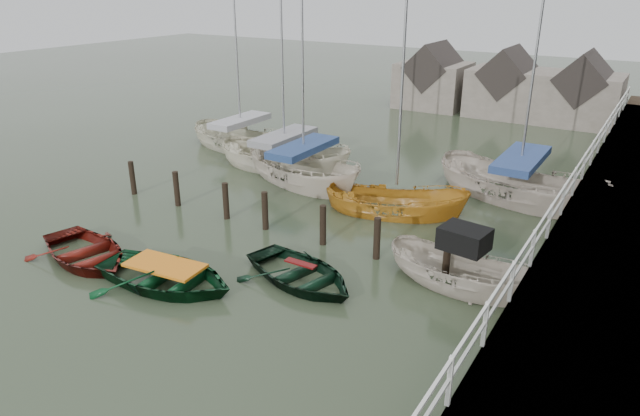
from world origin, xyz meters
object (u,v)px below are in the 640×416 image
Objects in this scene: rowboat_green at (167,285)px; sailboat_b at (304,181)px; sailboat_a at (285,168)px; rowboat_dkgreen at (301,282)px; sailboat_e at (242,148)px; rowboat_red at (87,261)px; motorboat at (458,284)px; sailboat_d at (516,198)px; sailboat_c at (395,213)px.

sailboat_b is at bearing 3.46° from rowboat_green.
rowboat_dkgreen is at bearing -146.68° from sailboat_a.
sailboat_e is (-7.27, 12.37, 0.06)m from rowboat_green.
sailboat_a is 1.07× the size of sailboat_e.
rowboat_dkgreen is 0.37× the size of sailboat_e.
sailboat_e is at bearing 24.48° from rowboat_green.
rowboat_green is at bearing -151.47° from sailboat_b.
motorboat is (10.57, 4.58, 0.09)m from rowboat_red.
rowboat_red is 0.36× the size of sailboat_a.
sailboat_e is (-3.87, 1.57, -0.00)m from sailboat_a.
rowboat_green is 0.38× the size of sailboat_d.
sailboat_d reaches higher than sailboat_c.
sailboat_c is at bearing -83.79° from sailboat_b.
rowboat_green is at bearing 140.36° from rowboat_dkgreen.
sailboat_b is (1.73, 9.91, 0.06)m from rowboat_red.
motorboat is at bearing -46.44° from rowboat_dkgreen.
sailboat_a is at bearing 53.13° from rowboat_dkgreen.
sailboat_b is 6.25m from sailboat_e.
rowboat_green is 0.39× the size of sailboat_a.
sailboat_a is (-0.06, 11.00, 0.06)m from rowboat_red.
rowboat_green is at bearing -72.47° from rowboat_red.
rowboat_green is at bearing -166.80° from sailboat_a.
rowboat_green is 3.90m from rowboat_dkgreen.
sailboat_d is (-0.38, 8.17, -0.03)m from motorboat.
sailboat_a is at bearing 66.70° from motorboat.
sailboat_d reaches higher than motorboat.
motorboat is at bearing -110.33° from sailboat_e.
sailboat_d reaches higher than sailboat_a.
motorboat is (7.23, 4.37, 0.09)m from rowboat_green.
rowboat_red is 11.51m from motorboat.
rowboat_green is 0.41× the size of sailboat_e.
sailboat_b is 8.92m from sailboat_d.
sailboat_c is at bearing 14.55° from rowboat_dkgreen.
rowboat_dkgreen is at bearing 178.38° from sailboat_d.
rowboat_green is 0.41× the size of sailboat_b.
sailboat_d is at bearing -58.26° from sailboat_c.
sailboat_b is (-4.81, 7.48, 0.06)m from rowboat_dkgreen.
sailboat_b is 1.02× the size of sailboat_e.
sailboat_a is 2.09m from sailboat_b.
sailboat_b is at bearing 4.09° from rowboat_red.
rowboat_dkgreen is at bearing -128.14° from sailboat_b.
sailboat_c reaches higher than motorboat.
sailboat_c is 0.95× the size of sailboat_e.
rowboat_red is 13.17m from sailboat_e.
sailboat_b is (1.79, -1.09, -0.00)m from sailboat_a.
motorboat is at bearing -102.01° from sailboat_b.
rowboat_dkgreen is at bearing 125.88° from motorboat.
rowboat_red is 3.34m from rowboat_green.
sailboat_a is at bearing 14.30° from rowboat_red.
sailboat_b is at bearing -106.63° from sailboat_e.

